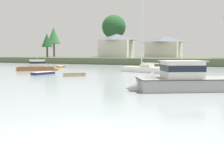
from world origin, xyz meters
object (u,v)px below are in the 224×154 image
object	(u,v)px
cruiser_wood	(40,68)
sailboat_white	(145,71)
dinghy_navy	(43,73)
dinghy_orange	(60,67)
cruiser_grey	(175,84)
dinghy_sand	(74,75)

from	to	relation	value
cruiser_wood	sailboat_white	size ratio (longest dim) A/B	0.54
dinghy_navy	dinghy_orange	size ratio (longest dim) A/B	1.23
cruiser_grey	dinghy_orange	xyz separation A→B (m)	(-29.75, 25.45, -0.44)
dinghy_navy	sailboat_white	xyz separation A→B (m)	(12.29, 10.18, 0.13)
dinghy_navy	dinghy_sand	xyz separation A→B (m)	(5.73, -0.54, -0.00)
dinghy_navy	cruiser_grey	xyz separation A→B (m)	(20.64, -8.63, 0.43)
cruiser_wood	dinghy_sand	xyz separation A→B (m)	(11.69, -6.95, -0.32)
cruiser_grey	sailboat_white	size ratio (longest dim) A/B	0.73
cruiser_grey	cruiser_wood	bearing A→B (deg)	150.52
cruiser_wood	dinghy_sand	bearing A→B (deg)	-30.73
dinghy_navy	dinghy_orange	world-z (taller)	dinghy_navy
cruiser_wood	dinghy_sand	size ratio (longest dim) A/B	2.20
dinghy_navy	cruiser_wood	size ratio (longest dim) A/B	0.54
dinghy_orange	cruiser_wood	bearing A→B (deg)	-73.16
cruiser_wood	sailboat_white	xyz separation A→B (m)	(18.25, 3.77, -0.19)
dinghy_orange	dinghy_navy	bearing A→B (deg)	-61.57
dinghy_sand	sailboat_white	bearing A→B (deg)	58.51
dinghy_navy	dinghy_sand	size ratio (longest dim) A/B	1.19
sailboat_white	dinghy_navy	bearing A→B (deg)	-140.38
dinghy_navy	cruiser_grey	distance (m)	22.37
cruiser_wood	dinghy_orange	world-z (taller)	cruiser_wood
sailboat_white	dinghy_orange	distance (m)	22.41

